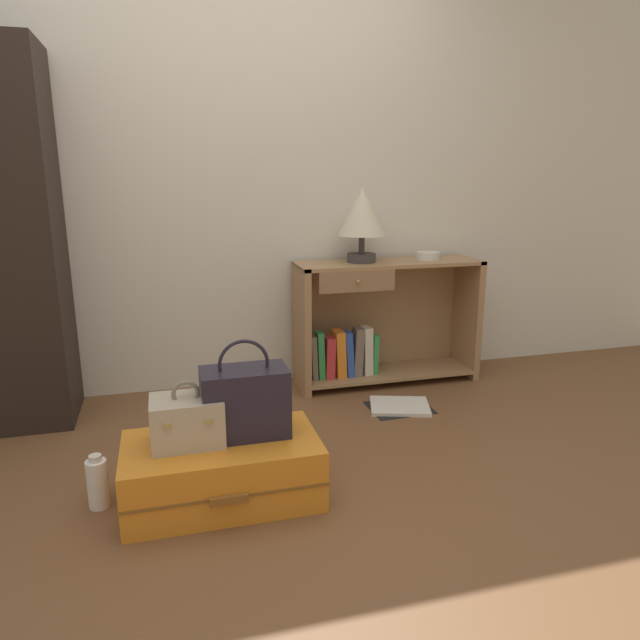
% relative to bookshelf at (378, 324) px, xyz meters
% --- Properties ---
extents(ground_plane, '(9.00, 9.00, 0.00)m').
position_rel_bookshelf_xyz_m(ground_plane, '(-0.87, -1.27, -0.37)').
color(ground_plane, brown).
extents(back_wall, '(6.40, 0.10, 2.60)m').
position_rel_bookshelf_xyz_m(back_wall, '(-0.87, 0.23, 0.93)').
color(back_wall, silver).
rests_on(back_wall, ground_plane).
extents(bookshelf, '(1.12, 0.35, 0.75)m').
position_rel_bookshelf_xyz_m(bookshelf, '(0.00, 0.00, 0.00)').
color(bookshelf, '#A37A51').
rests_on(bookshelf, ground_plane).
extents(table_lamp, '(0.28, 0.28, 0.44)m').
position_rel_bookshelf_xyz_m(table_lamp, '(-0.11, -0.00, 0.66)').
color(table_lamp, '#3D3838').
rests_on(table_lamp, bookshelf).
extents(bowl, '(0.14, 0.14, 0.05)m').
position_rel_bookshelf_xyz_m(bowl, '(0.31, -0.01, 0.41)').
color(bowl, silver).
rests_on(bowl, bookshelf).
extents(suitcase_large, '(0.76, 0.45, 0.25)m').
position_rel_bookshelf_xyz_m(suitcase_large, '(-1.07, -1.12, -0.24)').
color(suitcase_large, orange).
rests_on(suitcase_large, ground_plane).
extents(train_case, '(0.27, 0.21, 0.26)m').
position_rel_bookshelf_xyz_m(train_case, '(-1.20, -1.10, -0.02)').
color(train_case, '#B7A88E').
rests_on(train_case, suitcase_large).
extents(handbag, '(0.34, 0.19, 0.39)m').
position_rel_bookshelf_xyz_m(handbag, '(-0.97, -1.08, 0.02)').
color(handbag, '#231E2D').
rests_on(handbag, suitcase_large).
extents(bottle, '(0.08, 0.08, 0.22)m').
position_rel_bookshelf_xyz_m(bottle, '(-1.55, -1.05, -0.26)').
color(bottle, white).
rests_on(bottle, ground_plane).
extents(open_book_on_floor, '(0.38, 0.34, 0.02)m').
position_rel_bookshelf_xyz_m(open_book_on_floor, '(-0.03, -0.45, -0.36)').
color(open_book_on_floor, white).
rests_on(open_book_on_floor, ground_plane).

